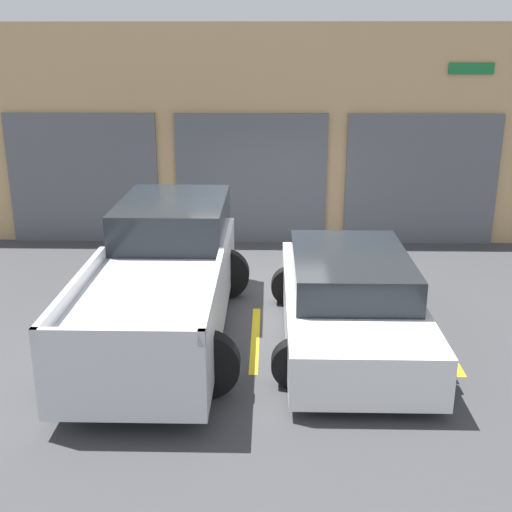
# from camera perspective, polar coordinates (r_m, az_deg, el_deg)

# --- Properties ---
(ground_plane) EXTENTS (28.00, 28.00, 0.00)m
(ground_plane) POSITION_cam_1_polar(r_m,az_deg,el_deg) (11.16, 0.17, -3.14)
(ground_plane) COLOR #3D3D3F
(shophouse_building) EXTENTS (15.23, 0.68, 4.52)m
(shophouse_building) POSITION_cam_1_polar(r_m,az_deg,el_deg) (13.81, 0.42, 10.51)
(shophouse_building) COLOR tan
(shophouse_building) RESTS_ON ground
(pickup_truck) EXTENTS (2.42, 5.20, 1.73)m
(pickup_truck) POSITION_cam_1_polar(r_m,az_deg,el_deg) (9.49, -8.20, -1.95)
(pickup_truck) COLOR silver
(pickup_truck) RESTS_ON ground
(sedan_white) EXTENTS (2.23, 4.39, 1.27)m
(sedan_white) POSITION_cam_1_polar(r_m,az_deg,el_deg) (9.27, 8.30, -3.89)
(sedan_white) COLOR white
(sedan_white) RESTS_ON ground
(parking_stripe_far_left) EXTENTS (0.12, 2.20, 0.01)m
(parking_stripe_far_left) POSITION_cam_1_polar(r_m,az_deg,el_deg) (9.86, -16.05, -6.86)
(parking_stripe_far_left) COLOR gold
(parking_stripe_far_left) RESTS_ON ground
(parking_stripe_left) EXTENTS (0.12, 2.20, 0.01)m
(parking_stripe_left) POSITION_cam_1_polar(r_m,az_deg,el_deg) (9.42, -0.07, -7.30)
(parking_stripe_left) COLOR gold
(parking_stripe_left) RESTS_ON ground
(parking_stripe_centre) EXTENTS (0.12, 2.20, 0.01)m
(parking_stripe_centre) POSITION_cam_1_polar(r_m,az_deg,el_deg) (9.74, 16.12, -7.17)
(parking_stripe_centre) COLOR gold
(parking_stripe_centre) RESTS_ON ground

